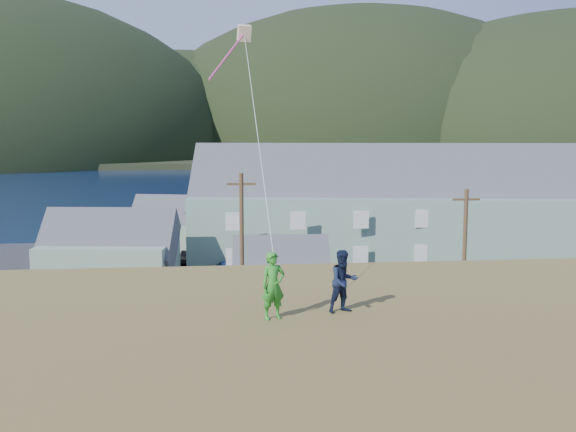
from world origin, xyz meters
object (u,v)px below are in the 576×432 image
object	(u,v)px
lodge	(404,210)
shed_white	(281,270)
kite_flyer_green	(273,286)
shed_palegreen_far	(188,230)
wharf	(176,231)
kite_flyer_navy	(344,281)
shed_palegreen_near	(109,252)

from	to	relation	value
lodge	shed_white	world-z (taller)	lodge
shed_white	kite_flyer_green	bearing A→B (deg)	-92.59
shed_palegreen_far	kite_flyer_green	distance (m)	44.91
wharf	kite_flyer_navy	distance (m)	59.62
wharf	lodge	world-z (taller)	lodge
wharf	lodge	distance (m)	29.37
lodge	kite_flyer_navy	distance (m)	40.91
wharf	shed_palegreen_far	distance (m)	14.91
wharf	shed_palegreen_near	distance (m)	25.57
shed_white	kite_flyer_navy	bearing A→B (deg)	-89.08
wharf	shed_white	size ratio (longest dim) A/B	3.72
shed_palegreen_far	kite_flyer_green	world-z (taller)	kite_flyer_green
lodge	shed_white	distance (m)	15.80
shed_white	shed_palegreen_far	size ratio (longest dim) A/B	0.59
kite_flyer_green	kite_flyer_navy	size ratio (longest dim) A/B	1.04
wharf	shed_palegreen_near	xyz separation A→B (m)	(-3.14, -25.28, 2.27)
kite_flyer_navy	wharf	bearing A→B (deg)	80.53
kite_flyer_navy	shed_palegreen_far	bearing A→B (deg)	80.39
wharf	shed_palegreen_near	bearing A→B (deg)	-97.08
lodge	shed_white	size ratio (longest dim) A/B	5.44
wharf	shed_white	bearing A→B (deg)	-72.47
kite_flyer_navy	shed_white	bearing A→B (deg)	70.29
lodge	shed_white	xyz separation A→B (m)	(-11.76, -10.13, -2.90)
shed_palegreen_far	kite_flyer_green	size ratio (longest dim) A/B	7.17
lodge	kite_flyer_navy	size ratio (longest dim) A/B	24.02
shed_palegreen_far	shed_palegreen_near	bearing A→B (deg)	-102.15
wharf	shed_white	xyz separation A→B (m)	(9.46, -29.93, 1.64)
shed_white	shed_palegreen_far	world-z (taller)	shed_palegreen_far
shed_palegreen_near	shed_palegreen_far	xyz separation A→B (m)	(5.35, 10.71, 0.01)
lodge	kite_flyer_green	world-z (taller)	lodge
shed_palegreen_far	kite_flyer_navy	size ratio (longest dim) A/B	7.43
shed_palegreen_far	shed_white	bearing A→B (deg)	-50.37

